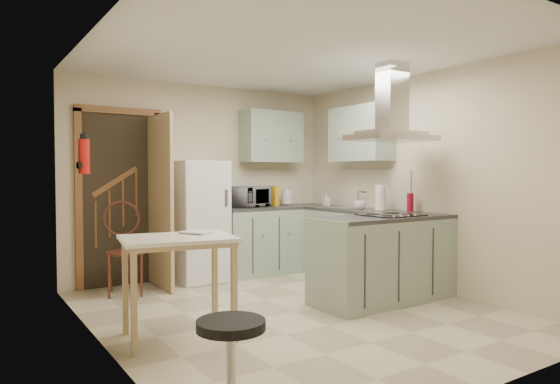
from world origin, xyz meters
TOP-DOWN VIEW (x-y plane):
  - floor at (0.00, 0.00)m, footprint 4.20×4.20m
  - ceiling at (0.00, 0.00)m, footprint 4.20×4.20m
  - back_wall at (0.00, 2.10)m, footprint 3.60×0.00m
  - left_wall at (-1.80, 0.00)m, footprint 0.00×4.20m
  - right_wall at (1.80, 0.00)m, footprint 0.00×4.20m
  - doorway at (-1.10, 2.07)m, footprint 1.10×0.12m
  - fridge at (-0.20, 1.80)m, footprint 0.60×0.60m
  - counter_back at (0.66, 1.80)m, footprint 1.08×0.60m
  - counter_right at (1.50, 1.12)m, footprint 0.60×1.95m
  - splashback at (0.96, 2.09)m, footprint 1.68×0.02m
  - wall_cabinet_back at (0.95, 1.93)m, footprint 0.85×0.35m
  - wall_cabinet_right at (1.62, 0.85)m, footprint 0.35×0.90m
  - peninsula at (1.02, -0.18)m, footprint 1.55×0.65m
  - hob at (1.12, -0.18)m, footprint 0.58×0.50m
  - extractor_hood at (1.12, -0.18)m, footprint 0.90×0.55m
  - sink at (1.50, 0.95)m, footprint 0.45×0.40m
  - fire_extinguisher at (-1.74, 0.90)m, footprint 0.10×0.10m
  - drop_leaf_table at (-1.24, -0.13)m, footprint 0.99×0.81m
  - bentwood_chair at (-1.17, 1.60)m, footprint 0.53×0.53m
  - stool at (-1.46, -1.48)m, footprint 0.42×0.42m
  - microwave at (0.56, 1.83)m, footprint 0.58×0.49m
  - kettle at (1.16, 1.85)m, footprint 0.19×0.19m
  - cereal_box at (0.96, 1.91)m, footprint 0.10×0.19m
  - soap_bottle at (1.55, 1.46)m, footprint 0.09×0.09m
  - paper_towel at (1.54, 0.40)m, footprint 0.13×0.13m
  - cup at (1.44, 0.65)m, footprint 0.18×0.18m
  - red_bottle at (1.68, 0.06)m, footprint 0.09×0.09m
  - book at (-1.11, -0.06)m, footprint 0.29×0.31m

SIDE VIEW (x-z plane):
  - floor at x=0.00m, z-range 0.00..0.00m
  - stool at x=-1.46m, z-range 0.00..0.53m
  - drop_leaf_table at x=-1.24m, z-range 0.00..0.83m
  - counter_back at x=0.66m, z-range 0.00..0.90m
  - counter_right at x=1.50m, z-range 0.00..0.90m
  - peninsula at x=1.02m, z-range 0.00..0.90m
  - bentwood_chair at x=-1.17m, z-range 0.00..0.94m
  - fridge at x=-0.20m, z-range 0.00..1.50m
  - book at x=-1.11m, z-range 0.83..0.95m
  - sink at x=1.50m, z-range 0.90..0.91m
  - hob at x=1.12m, z-range 0.90..0.91m
  - cup at x=1.44m, z-range 0.90..1.01m
  - soap_bottle at x=1.55m, z-range 0.90..1.07m
  - red_bottle at x=1.68m, z-range 0.90..1.12m
  - kettle at x=1.16m, z-range 0.90..1.13m
  - microwave at x=0.56m, z-range 0.90..1.17m
  - cereal_box at x=0.96m, z-range 0.90..1.18m
  - doorway at x=-1.10m, z-range 0.00..2.10m
  - paper_towel at x=1.54m, z-range 0.90..1.22m
  - splashback at x=0.96m, z-range 0.90..1.40m
  - back_wall at x=0.00m, z-range -0.55..3.05m
  - left_wall at x=-1.80m, z-range -0.85..3.35m
  - right_wall at x=1.80m, z-range -0.85..3.35m
  - fire_extinguisher at x=-1.74m, z-range 1.34..1.66m
  - extractor_hood at x=1.12m, z-range 1.67..1.77m
  - wall_cabinet_back at x=0.95m, z-range 1.50..2.20m
  - wall_cabinet_right at x=1.62m, z-range 1.50..2.20m
  - ceiling at x=0.00m, z-range 2.50..2.50m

